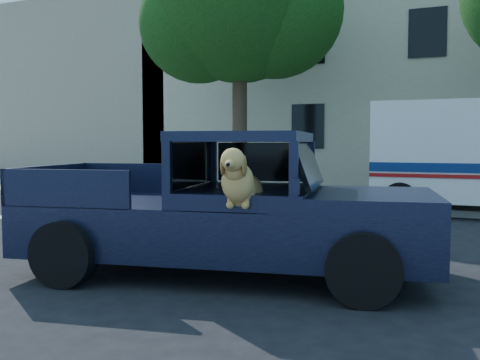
# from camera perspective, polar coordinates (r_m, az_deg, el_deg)

# --- Properties ---
(ground) EXTENTS (120.00, 120.00, 0.00)m
(ground) POSITION_cam_1_polar(r_m,az_deg,el_deg) (5.90, -0.98, -11.89)
(ground) COLOR black
(ground) RESTS_ON ground
(far_sidewalk) EXTENTS (60.00, 4.00, 0.15)m
(far_sidewalk) POSITION_cam_1_polar(r_m,az_deg,el_deg) (14.65, 13.88, -2.16)
(far_sidewalk) COLOR gray
(far_sidewalk) RESTS_ON ground
(lane_stripes) EXTENTS (21.60, 0.14, 0.01)m
(lane_stripes) POSITION_cam_1_polar(r_m,az_deg,el_deg) (8.74, 20.76, -6.88)
(lane_stripes) COLOR silver
(lane_stripes) RESTS_ON ground
(street_tree_left) EXTENTS (6.00, 5.20, 8.60)m
(street_tree_left) POSITION_cam_1_polar(r_m,az_deg,el_deg) (16.60, 0.10, 18.29)
(street_tree_left) COLOR #332619
(street_tree_left) RESTS_ON ground
(building_left) EXTENTS (12.00, 6.00, 8.00)m
(building_left) POSITION_cam_1_polar(r_m,az_deg,el_deg) (27.85, -15.63, 8.76)
(building_left) COLOR tan
(building_left) RESTS_ON ground
(pickup_truck) EXTENTS (5.11, 2.82, 1.74)m
(pickup_truck) POSITION_cam_1_polar(r_m,az_deg,el_deg) (6.54, -2.17, -5.05)
(pickup_truck) COLOR black
(pickup_truck) RESTS_ON ground
(mail_truck) EXTENTS (4.63, 2.41, 2.52)m
(mail_truck) POSITION_cam_1_polar(r_m,az_deg,el_deg) (12.93, 23.94, 1.37)
(mail_truck) COLOR silver
(mail_truck) RESTS_ON ground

